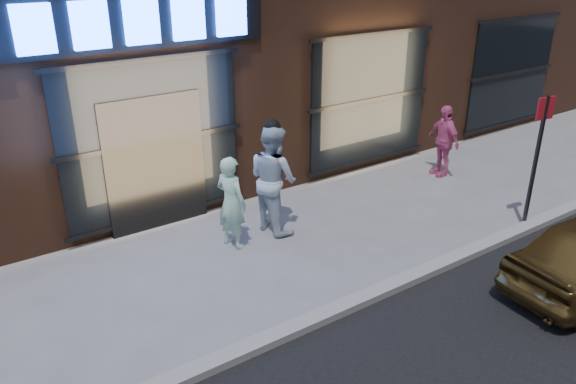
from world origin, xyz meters
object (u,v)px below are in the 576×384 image
at_px(man_cap, 273,178).
at_px(passerby, 443,141).
at_px(man_bowtie, 231,202).
at_px(sign_post, 538,150).

distance_m(man_cap, passerby, 4.48).
relative_size(man_bowtie, sign_post, 0.66).
height_order(man_bowtie, passerby, man_bowtie).
distance_m(man_bowtie, sign_post, 5.32).
bearing_deg(man_bowtie, man_cap, -100.15).
xyz_separation_m(man_cap, passerby, (4.47, 0.07, -0.18)).
bearing_deg(man_bowtie, passerby, -106.34).
xyz_separation_m(man_cap, sign_post, (3.80, -2.52, 0.49)).
distance_m(man_bowtie, man_cap, 0.94).
distance_m(man_bowtie, passerby, 5.39).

